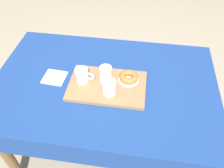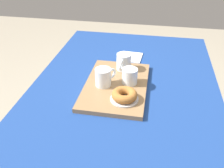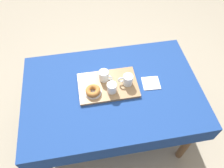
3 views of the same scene
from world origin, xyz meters
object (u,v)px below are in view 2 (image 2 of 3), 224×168
object	(u,v)px
sugar_donut_left	(124,95)
paper_napkin	(131,57)
dining_table	(124,102)
tea_mug_left	(124,62)
donut_plate_left	(124,99)
serving_tray	(116,86)
water_glass_near	(130,77)
tea_mug_right	(104,78)

from	to	relation	value
sugar_donut_left	paper_napkin	size ratio (longest dim) A/B	0.84
sugar_donut_left	paper_napkin	distance (m)	0.46
dining_table	paper_napkin	bearing A→B (deg)	1.37
dining_table	tea_mug_left	size ratio (longest dim) A/B	11.86
paper_napkin	donut_plate_left	bearing A→B (deg)	-176.81
serving_tray	donut_plate_left	world-z (taller)	donut_plate_left
paper_napkin	water_glass_near	bearing A→B (deg)	-174.43
tea_mug_left	tea_mug_right	distance (m)	0.18
dining_table	water_glass_near	distance (m)	0.16
tea_mug_left	serving_tray	bearing A→B (deg)	174.69
dining_table	serving_tray	world-z (taller)	serving_tray
dining_table	sugar_donut_left	world-z (taller)	sugar_donut_left
serving_tray	tea_mug_right	world-z (taller)	tea_mug_right
dining_table	tea_mug_right	xyz separation A→B (m)	(-0.05, 0.10, 0.16)
tea_mug_left	paper_napkin	distance (m)	0.20
serving_tray	water_glass_near	distance (m)	0.08
donut_plate_left	sugar_donut_left	distance (m)	0.02
donut_plate_left	tea_mug_right	bearing A→B (deg)	48.45
dining_table	donut_plate_left	xyz separation A→B (m)	(-0.15, -0.02, 0.13)
tea_mug_right	water_glass_near	size ratio (longest dim) A/B	1.33
dining_table	sugar_donut_left	distance (m)	0.21
water_glass_near	sugar_donut_left	world-z (taller)	water_glass_near
dining_table	water_glass_near	size ratio (longest dim) A/B	17.93
sugar_donut_left	dining_table	bearing A→B (deg)	7.03
serving_tray	sugar_donut_left	bearing A→B (deg)	-154.88
serving_tray	paper_napkin	bearing A→B (deg)	-5.34
tea_mug_right	sugar_donut_left	world-z (taller)	tea_mug_right
paper_napkin	tea_mug_right	bearing A→B (deg)	166.08
paper_napkin	tea_mug_left	bearing A→B (deg)	174.63
water_glass_near	sugar_donut_left	size ratio (longest dim) A/B	0.68
serving_tray	tea_mug_right	bearing A→B (deg)	109.81
tea_mug_left	dining_table	bearing A→B (deg)	-168.62
dining_table	serving_tray	distance (m)	0.12
dining_table	paper_napkin	xyz separation A→B (m)	(0.31, 0.01, 0.10)
tea_mug_right	donut_plate_left	distance (m)	0.16
water_glass_near	paper_napkin	world-z (taller)	water_glass_near
paper_napkin	dining_table	bearing A→B (deg)	-178.63
tea_mug_left	sugar_donut_left	distance (m)	0.27
water_glass_near	paper_napkin	size ratio (longest dim) A/B	0.57
tea_mug_left	sugar_donut_left	world-z (taller)	tea_mug_left
tea_mug_left	donut_plate_left	size ratio (longest dim) A/B	0.92
water_glass_near	dining_table	bearing A→B (deg)	74.98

